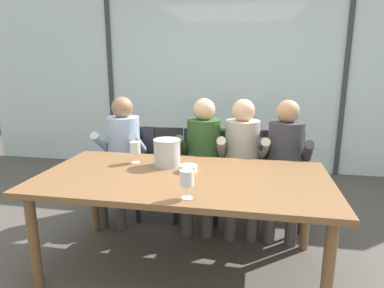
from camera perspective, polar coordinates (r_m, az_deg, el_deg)
name	(u,v)px	position (r m, az deg, el deg)	size (l,w,h in m)	color
ground	(203,211)	(3.57, 1.96, -11.33)	(14.00, 14.00, 0.00)	#4C4742
window_glass_panel	(221,79)	(4.78, 4.93, 11.04)	(7.26, 0.03, 2.60)	silver
window_mullion_left	(111,78)	(5.19, -13.69, 10.90)	(0.06, 0.06, 2.60)	#38383D
window_mullion_right	(345,80)	(4.88, 24.68, 9.93)	(0.06, 0.06, 2.60)	#38383D
hillside_vineyard	(236,87)	(8.69, 7.52, 9.64)	(13.26, 2.40, 1.88)	#477A38
dining_table	(183,185)	(2.41, -1.54, -6.97)	(2.06, 1.05, 0.72)	brown
chair_near_curtain	(133,163)	(3.51, -10.13, -3.18)	(0.48, 0.48, 0.87)	#232328
chair_left_of_center	(162,164)	(3.41, -5.20, -3.48)	(0.48, 0.48, 0.87)	#232328
chair_center	(201,167)	(3.31, 1.56, -3.96)	(0.48, 0.48, 0.87)	#232328
chair_right_of_center	(240,168)	(3.32, 8.16, -4.06)	(0.45, 0.45, 0.87)	#232328
chair_near_window_right	(281,170)	(3.33, 14.90, -4.31)	(0.47, 0.47, 0.87)	#232328
person_pale_blue_shirt	(121,149)	(3.37, -11.98, -0.92)	(0.47, 0.62, 1.19)	#9EB2D1
person_olive_shirt	(203,153)	(3.15, 1.83, -1.62)	(0.47, 0.61, 1.19)	#2D5123
person_beige_jumper	(242,155)	(3.12, 8.55, -1.92)	(0.48, 0.62, 1.19)	#B7AD9E
person_charcoal_jacket	(285,157)	(3.13, 15.57, -2.21)	(0.49, 0.63, 1.19)	#38383D
ice_bucket_primary	(167,152)	(2.60, -4.28, -1.37)	(0.21, 0.21, 0.21)	#B7B7BC
tasting_bowl	(188,168)	(2.47, -0.64, -4.20)	(0.13, 0.13, 0.05)	silver
wine_glass_by_left_taster	(135,149)	(2.70, -9.68, -0.77)	(0.08, 0.08, 0.17)	silver
wine_glass_near_bucket	(187,179)	(1.96, -0.89, -6.08)	(0.08, 0.08, 0.17)	silver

